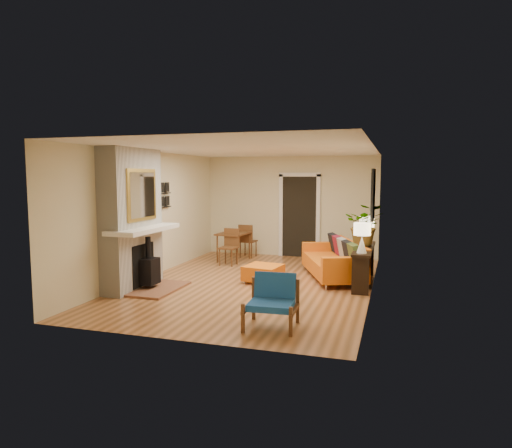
{
  "coord_description": "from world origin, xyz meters",
  "views": [
    {
      "loc": [
        2.63,
        -8.35,
        2.09
      ],
      "look_at": [
        0.0,
        0.2,
        1.15
      ],
      "focal_mm": 32.0,
      "sensor_mm": 36.0,
      "label": 1
    }
  ],
  "objects_px": {
    "blue_chair": "(273,298)",
    "lamp_far": "(367,226)",
    "console_table": "(364,255)",
    "ottoman": "(263,272)",
    "dining_table": "(236,238)",
    "sofa": "(337,260)",
    "lamp_near": "(362,234)",
    "houseplant": "(365,225)"
  },
  "relations": [
    {
      "from": "dining_table",
      "to": "houseplant",
      "type": "bearing_deg",
      "value": -23.44
    },
    {
      "from": "lamp_near",
      "to": "blue_chair",
      "type": "bearing_deg",
      "value": -115.49
    },
    {
      "from": "dining_table",
      "to": "sofa",
      "type": "bearing_deg",
      "value": -24.35
    },
    {
      "from": "sofa",
      "to": "houseplant",
      "type": "height_order",
      "value": "houseplant"
    },
    {
      "from": "lamp_far",
      "to": "houseplant",
      "type": "bearing_deg",
      "value": -91.26
    },
    {
      "from": "sofa",
      "to": "ottoman",
      "type": "distance_m",
      "value": 1.58
    },
    {
      "from": "ottoman",
      "to": "sofa",
      "type": "bearing_deg",
      "value": 32.13
    },
    {
      "from": "dining_table",
      "to": "houseplant",
      "type": "height_order",
      "value": "houseplant"
    },
    {
      "from": "console_table",
      "to": "blue_chair",
      "type": "bearing_deg",
      "value": -110.02
    },
    {
      "from": "blue_chair",
      "to": "console_table",
      "type": "relative_size",
      "value": 0.39
    },
    {
      "from": "blue_chair",
      "to": "lamp_far",
      "type": "distance_m",
      "value": 3.78
    },
    {
      "from": "console_table",
      "to": "houseplant",
      "type": "xyz_separation_m",
      "value": [
        -0.01,
        0.23,
        0.56
      ]
    },
    {
      "from": "sofa",
      "to": "blue_chair",
      "type": "relative_size",
      "value": 3.13
    },
    {
      "from": "dining_table",
      "to": "houseplant",
      "type": "relative_size",
      "value": 1.96
    },
    {
      "from": "blue_chair",
      "to": "lamp_far",
      "type": "xyz_separation_m",
      "value": [
        1.05,
        3.57,
        0.67
      ]
    },
    {
      "from": "ottoman",
      "to": "dining_table",
      "type": "relative_size",
      "value": 0.47
    },
    {
      "from": "ottoman",
      "to": "console_table",
      "type": "relative_size",
      "value": 0.41
    },
    {
      "from": "blue_chair",
      "to": "lamp_far",
      "type": "height_order",
      "value": "lamp_far"
    },
    {
      "from": "sofa",
      "to": "ottoman",
      "type": "relative_size",
      "value": 3.0
    },
    {
      "from": "houseplant",
      "to": "lamp_far",
      "type": "bearing_deg",
      "value": 88.74
    },
    {
      "from": "ottoman",
      "to": "lamp_far",
      "type": "distance_m",
      "value": 2.36
    },
    {
      "from": "console_table",
      "to": "lamp_far",
      "type": "height_order",
      "value": "lamp_far"
    },
    {
      "from": "ottoman",
      "to": "dining_table",
      "type": "bearing_deg",
      "value": 122.43
    },
    {
      "from": "sofa",
      "to": "console_table",
      "type": "xyz_separation_m",
      "value": [
        0.57,
        -0.43,
        0.21
      ]
    },
    {
      "from": "sofa",
      "to": "lamp_far",
      "type": "distance_m",
      "value": 0.94
    },
    {
      "from": "dining_table",
      "to": "lamp_far",
      "type": "distance_m",
      "value": 3.36
    },
    {
      "from": "ottoman",
      "to": "lamp_far",
      "type": "bearing_deg",
      "value": 29.88
    },
    {
      "from": "ottoman",
      "to": "houseplant",
      "type": "relative_size",
      "value": 0.93
    },
    {
      "from": "dining_table",
      "to": "lamp_near",
      "type": "height_order",
      "value": "lamp_near"
    },
    {
      "from": "sofa",
      "to": "dining_table",
      "type": "xyz_separation_m",
      "value": [
        -2.61,
        1.18,
        0.2
      ]
    },
    {
      "from": "lamp_far",
      "to": "blue_chair",
      "type": "bearing_deg",
      "value": -106.41
    },
    {
      "from": "console_table",
      "to": "houseplant",
      "type": "bearing_deg",
      "value": 92.47
    },
    {
      "from": "lamp_near",
      "to": "sofa",
      "type": "bearing_deg",
      "value": 117.4
    },
    {
      "from": "blue_chair",
      "to": "lamp_near",
      "type": "bearing_deg",
      "value": 64.51
    },
    {
      "from": "ottoman",
      "to": "lamp_near",
      "type": "bearing_deg",
      "value": -8.08
    },
    {
      "from": "console_table",
      "to": "lamp_near",
      "type": "bearing_deg",
      "value": -90.0
    },
    {
      "from": "console_table",
      "to": "lamp_near",
      "type": "height_order",
      "value": "lamp_near"
    },
    {
      "from": "console_table",
      "to": "lamp_far",
      "type": "relative_size",
      "value": 3.43
    },
    {
      "from": "lamp_far",
      "to": "dining_table",
      "type": "bearing_deg",
      "value": 163.83
    },
    {
      "from": "sofa",
      "to": "lamp_near",
      "type": "height_order",
      "value": "lamp_near"
    },
    {
      "from": "sofa",
      "to": "ottoman",
      "type": "height_order",
      "value": "sofa"
    },
    {
      "from": "ottoman",
      "to": "lamp_far",
      "type": "relative_size",
      "value": 1.41
    }
  ]
}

